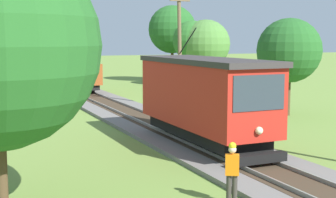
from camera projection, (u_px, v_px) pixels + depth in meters
name	position (u px, v px, depth m)	size (l,w,h in m)	color
red_tram	(204.00, 97.00, 20.25)	(2.60, 8.54, 4.79)	red
freight_car	(80.00, 76.00, 40.35)	(2.40, 5.20, 2.31)	#93471E
utility_pole_mid	(180.00, 47.00, 31.08)	(1.40, 0.60, 8.04)	brown
track_worker	(232.00, 170.00, 13.34)	(0.45, 0.40, 1.78)	#38332D
second_worker	(264.00, 122.00, 21.15)	(0.45, 0.42, 1.78)	navy
tree_right_near	(192.00, 41.00, 46.60)	(3.88, 3.88, 6.41)	#4C3823
tree_left_far	(206.00, 44.00, 46.21)	(4.68, 4.68, 6.49)	#4C3823
tree_right_far	(289.00, 51.00, 28.78)	(3.88, 3.88, 5.87)	#4C3823
tree_horizon	(172.00, 29.00, 51.21)	(5.12, 5.12, 8.20)	#4C3823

